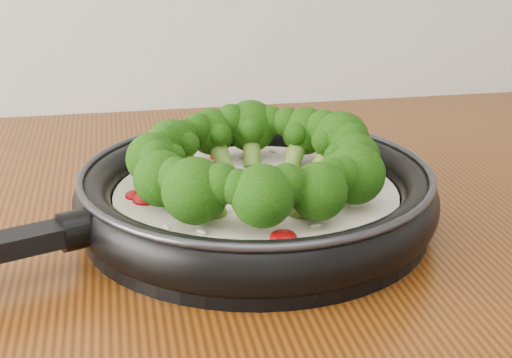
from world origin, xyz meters
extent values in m
cylinder|color=black|center=(-0.01, 1.03, 0.91)|extent=(0.44, 0.44, 0.01)
torus|color=black|center=(-0.01, 1.03, 0.93)|extent=(0.46, 0.46, 0.04)
torus|color=#2D2D33|center=(-0.01, 1.03, 0.96)|extent=(0.45, 0.45, 0.01)
cylinder|color=black|center=(-0.18, 0.97, 0.94)|extent=(0.04, 0.04, 0.04)
cylinder|color=white|center=(-0.01, 1.03, 0.93)|extent=(0.36, 0.36, 0.02)
ellipsoid|color=#8B0608|center=(-0.13, 1.04, 0.94)|extent=(0.03, 0.03, 0.01)
ellipsoid|color=#8B0608|center=(-0.02, 1.00, 0.94)|extent=(0.02, 0.02, 0.01)
ellipsoid|color=#DC4D0E|center=(0.03, 1.03, 0.94)|extent=(0.02, 0.02, 0.01)
ellipsoid|color=#8B0608|center=(0.00, 1.04, 0.94)|extent=(0.03, 0.03, 0.01)
ellipsoid|color=#8B0608|center=(0.01, 1.02, 0.94)|extent=(0.02, 0.02, 0.01)
ellipsoid|color=#DC4D0E|center=(0.00, 1.02, 0.94)|extent=(0.02, 0.02, 0.01)
ellipsoid|color=#8B0608|center=(0.00, 0.92, 0.94)|extent=(0.03, 0.03, 0.01)
ellipsoid|color=#8B0608|center=(-0.04, 1.10, 0.94)|extent=(0.03, 0.03, 0.01)
ellipsoid|color=#DC4D0E|center=(0.05, 1.01, 0.94)|extent=(0.03, 0.03, 0.01)
ellipsoid|color=#8B0608|center=(-0.12, 1.03, 0.94)|extent=(0.03, 0.03, 0.01)
ellipsoid|color=#8B0608|center=(-0.03, 1.14, 0.94)|extent=(0.02, 0.02, 0.01)
ellipsoid|color=#DC4D0E|center=(-0.01, 1.02, 0.94)|extent=(0.02, 0.02, 0.01)
ellipsoid|color=#8B0608|center=(-0.08, 1.13, 0.94)|extent=(0.02, 0.02, 0.01)
ellipsoid|color=#8B0608|center=(0.03, 1.08, 0.94)|extent=(0.03, 0.03, 0.01)
ellipsoid|color=#DC4D0E|center=(-0.01, 1.02, 0.94)|extent=(0.02, 0.02, 0.01)
ellipsoid|color=#8B0608|center=(-0.03, 1.04, 0.94)|extent=(0.03, 0.03, 0.01)
ellipsoid|color=#8B0608|center=(-0.04, 1.03, 0.94)|extent=(0.03, 0.03, 0.01)
ellipsoid|color=white|center=(0.00, 1.13, 0.94)|extent=(0.01, 0.01, 0.00)
ellipsoid|color=white|center=(-0.04, 0.98, 0.94)|extent=(0.01, 0.01, 0.00)
ellipsoid|color=white|center=(-0.01, 1.04, 0.94)|extent=(0.01, 0.01, 0.00)
ellipsoid|color=white|center=(-0.11, 1.11, 0.94)|extent=(0.01, 0.01, 0.00)
ellipsoid|color=white|center=(0.03, 1.15, 0.94)|extent=(0.01, 0.01, 0.00)
ellipsoid|color=white|center=(0.03, 1.04, 0.94)|extent=(0.01, 0.01, 0.00)
ellipsoid|color=white|center=(0.03, 0.94, 0.94)|extent=(0.01, 0.01, 0.00)
ellipsoid|color=white|center=(0.01, 1.04, 0.94)|extent=(0.01, 0.01, 0.00)
ellipsoid|color=white|center=(0.09, 1.05, 0.94)|extent=(0.01, 0.01, 0.00)
ellipsoid|color=white|center=(-0.06, 1.06, 0.94)|extent=(0.01, 0.01, 0.00)
ellipsoid|color=white|center=(-0.02, 1.05, 0.94)|extent=(0.01, 0.01, 0.00)
ellipsoid|color=white|center=(-0.07, 0.94, 0.94)|extent=(0.01, 0.01, 0.00)
ellipsoid|color=white|center=(-0.04, 1.06, 0.94)|extent=(0.01, 0.01, 0.00)
ellipsoid|color=white|center=(-0.08, 1.02, 0.94)|extent=(0.00, 0.01, 0.00)
ellipsoid|color=white|center=(-0.01, 1.03, 0.94)|extent=(0.01, 0.01, 0.00)
ellipsoid|color=white|center=(-0.10, 0.96, 0.94)|extent=(0.01, 0.01, 0.00)
ellipsoid|color=white|center=(0.11, 0.99, 0.94)|extent=(0.01, 0.01, 0.00)
ellipsoid|color=white|center=(-0.01, 1.04, 0.94)|extent=(0.01, 0.01, 0.00)
ellipsoid|color=white|center=(-0.07, 1.03, 0.94)|extent=(0.01, 0.01, 0.00)
ellipsoid|color=white|center=(-0.02, 1.09, 0.94)|extent=(0.01, 0.01, 0.00)
ellipsoid|color=white|center=(-0.08, 1.02, 0.94)|extent=(0.01, 0.01, 0.00)
ellipsoid|color=white|center=(0.08, 0.98, 0.94)|extent=(0.01, 0.01, 0.00)
ellipsoid|color=white|center=(-0.01, 1.04, 0.94)|extent=(0.01, 0.01, 0.00)
ellipsoid|color=white|center=(-0.08, 1.03, 0.94)|extent=(0.01, 0.01, 0.00)
cylinder|color=olive|center=(0.07, 1.06, 0.95)|extent=(0.05, 0.03, 0.04)
sphere|color=black|center=(0.09, 1.07, 0.97)|extent=(0.08, 0.08, 0.06)
sphere|color=black|center=(0.08, 1.09, 0.98)|extent=(0.05, 0.05, 0.04)
sphere|color=black|center=(0.10, 1.05, 0.98)|extent=(0.04, 0.04, 0.03)
sphere|color=black|center=(0.07, 1.06, 0.98)|extent=(0.04, 0.04, 0.03)
cylinder|color=olive|center=(0.05, 1.09, 0.95)|extent=(0.04, 0.04, 0.04)
sphere|color=black|center=(0.06, 1.11, 0.97)|extent=(0.07, 0.07, 0.05)
sphere|color=black|center=(0.04, 1.12, 0.98)|extent=(0.04, 0.04, 0.03)
sphere|color=black|center=(0.08, 1.09, 0.98)|extent=(0.04, 0.04, 0.03)
sphere|color=black|center=(0.05, 1.10, 0.98)|extent=(0.03, 0.03, 0.03)
cylinder|color=olive|center=(0.00, 1.12, 0.95)|extent=(0.02, 0.04, 0.04)
sphere|color=black|center=(0.01, 1.14, 0.97)|extent=(0.07, 0.07, 0.06)
sphere|color=black|center=(-0.01, 1.13, 0.98)|extent=(0.05, 0.05, 0.04)
sphere|color=black|center=(0.03, 1.13, 0.98)|extent=(0.04, 0.04, 0.03)
sphere|color=black|center=(0.01, 1.12, 0.98)|extent=(0.04, 0.04, 0.03)
cylinder|color=olive|center=(-0.03, 1.11, 0.95)|extent=(0.03, 0.04, 0.04)
sphere|color=black|center=(-0.04, 1.13, 0.97)|extent=(0.07, 0.07, 0.05)
sphere|color=black|center=(-0.05, 1.12, 0.98)|extent=(0.04, 0.04, 0.03)
sphere|color=black|center=(-0.02, 1.13, 0.98)|extent=(0.04, 0.04, 0.03)
sphere|color=black|center=(-0.03, 1.11, 0.97)|extent=(0.03, 0.03, 0.03)
cylinder|color=olive|center=(-0.07, 1.09, 0.95)|extent=(0.04, 0.04, 0.04)
sphere|color=black|center=(-0.08, 1.10, 0.97)|extent=(0.07, 0.07, 0.05)
sphere|color=black|center=(-0.09, 1.08, 0.98)|extent=(0.04, 0.04, 0.03)
sphere|color=black|center=(-0.07, 1.11, 0.98)|extent=(0.04, 0.04, 0.03)
sphere|color=black|center=(-0.07, 1.09, 0.97)|extent=(0.03, 0.03, 0.03)
cylinder|color=olive|center=(-0.09, 1.05, 0.95)|extent=(0.04, 0.03, 0.04)
sphere|color=black|center=(-0.11, 1.05, 0.97)|extent=(0.07, 0.07, 0.05)
sphere|color=black|center=(-0.10, 1.03, 0.98)|extent=(0.04, 0.04, 0.03)
sphere|color=black|center=(-0.10, 1.07, 0.98)|extent=(0.04, 0.04, 0.03)
sphere|color=black|center=(-0.09, 1.05, 0.97)|extent=(0.03, 0.03, 0.03)
cylinder|color=olive|center=(-0.08, 1.01, 0.95)|extent=(0.04, 0.03, 0.04)
sphere|color=black|center=(-0.10, 1.00, 0.97)|extent=(0.07, 0.07, 0.05)
sphere|color=black|center=(-0.09, 0.99, 0.98)|extent=(0.04, 0.04, 0.03)
sphere|color=black|center=(-0.10, 1.02, 0.97)|extent=(0.04, 0.04, 0.03)
sphere|color=black|center=(-0.08, 1.01, 0.97)|extent=(0.03, 0.03, 0.03)
cylinder|color=olive|center=(-0.06, 0.97, 0.95)|extent=(0.04, 0.04, 0.04)
sphere|color=black|center=(-0.07, 0.96, 0.97)|extent=(0.08, 0.08, 0.06)
sphere|color=black|center=(-0.05, 0.95, 0.98)|extent=(0.05, 0.05, 0.04)
sphere|color=black|center=(-0.09, 0.98, 0.98)|extent=(0.04, 0.04, 0.03)
sphere|color=black|center=(-0.06, 0.97, 0.97)|extent=(0.04, 0.04, 0.03)
cylinder|color=olive|center=(-0.02, 0.95, 0.95)|extent=(0.02, 0.04, 0.04)
sphere|color=black|center=(-0.02, 0.93, 0.97)|extent=(0.07, 0.07, 0.06)
sphere|color=black|center=(0.00, 0.93, 0.98)|extent=(0.04, 0.04, 0.03)
sphere|color=black|center=(-0.04, 0.94, 0.98)|extent=(0.04, 0.04, 0.03)
sphere|color=black|center=(-0.02, 0.95, 0.98)|extent=(0.04, 0.04, 0.03)
cylinder|color=olive|center=(0.02, 0.96, 0.95)|extent=(0.03, 0.04, 0.04)
sphere|color=black|center=(0.03, 0.94, 0.97)|extent=(0.07, 0.07, 0.05)
sphere|color=black|center=(0.05, 0.95, 0.98)|extent=(0.04, 0.04, 0.03)
sphere|color=black|center=(0.01, 0.94, 0.98)|extent=(0.04, 0.04, 0.03)
sphere|color=black|center=(0.02, 0.96, 0.97)|extent=(0.03, 0.03, 0.03)
cylinder|color=olive|center=(0.06, 0.98, 0.95)|extent=(0.04, 0.04, 0.04)
sphere|color=black|center=(0.08, 0.97, 0.97)|extent=(0.07, 0.07, 0.06)
sphere|color=black|center=(0.08, 0.99, 0.98)|extent=(0.05, 0.05, 0.04)
sphere|color=black|center=(0.06, 0.96, 0.98)|extent=(0.04, 0.04, 0.03)
sphere|color=black|center=(0.06, 0.98, 0.97)|extent=(0.04, 0.04, 0.03)
cylinder|color=olive|center=(0.07, 1.03, 0.95)|extent=(0.04, 0.02, 0.04)
sphere|color=black|center=(0.09, 1.02, 0.97)|extent=(0.06, 0.06, 0.05)
sphere|color=black|center=(0.09, 1.04, 0.98)|extent=(0.04, 0.04, 0.03)
sphere|color=black|center=(0.09, 1.01, 0.98)|extent=(0.04, 0.04, 0.03)
sphere|color=black|center=(0.07, 1.03, 0.97)|extent=(0.03, 0.03, 0.02)
camera|label=1|loc=(-0.14, 0.35, 1.22)|focal=52.72mm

